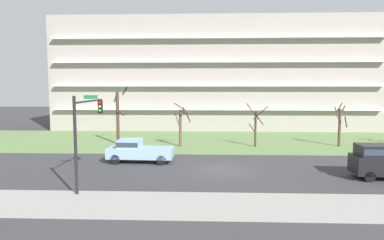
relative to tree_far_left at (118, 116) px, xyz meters
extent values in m
plane|color=#38383A|center=(10.71, -11.00, -3.13)|extent=(160.00, 160.00, 0.00)
cube|color=#99968E|center=(10.71, -19.00, -3.06)|extent=(80.00, 4.00, 0.15)
cube|color=#66844C|center=(10.71, 3.00, -3.09)|extent=(80.00, 16.00, 0.08)
cube|color=#9E938C|center=(10.71, 16.17, 4.89)|extent=(46.52, 10.35, 16.05)
cube|color=white|center=(10.71, 10.55, 0.08)|extent=(44.66, 0.90, 0.24)
cube|color=white|center=(10.71, 10.55, 3.29)|extent=(44.66, 0.90, 0.24)
cube|color=white|center=(10.71, 10.55, 6.50)|extent=(44.66, 0.90, 0.24)
cube|color=white|center=(10.71, 10.55, 9.71)|extent=(44.66, 0.90, 0.24)
cylinder|color=#423023|center=(-0.05, -0.02, -0.26)|extent=(0.34, 0.34, 5.75)
cylinder|color=#423023|center=(0.69, 0.40, 2.71)|extent=(1.01, 1.62, 0.96)
cylinder|color=#423023|center=(-0.28, 0.05, 1.93)|extent=(0.33, 0.63, 0.82)
cylinder|color=#423023|center=(0.36, -0.25, 0.40)|extent=(0.63, 0.98, 0.79)
cylinder|color=brown|center=(6.77, -1.07, -1.17)|extent=(0.29, 0.29, 3.92)
cylinder|color=brown|center=(7.11, -1.08, 0.72)|extent=(0.14, 0.78, 0.77)
cylinder|color=brown|center=(7.53, -1.30, 0.17)|extent=(0.61, 1.63, 1.52)
cylinder|color=brown|center=(7.10, -1.91, 0.93)|extent=(1.80, 0.81, 1.28)
cylinder|color=brown|center=(7.15, -1.19, 0.62)|extent=(0.38, 0.87, 0.72)
cylinder|color=brown|center=(6.46, -1.32, -0.21)|extent=(0.67, 0.79, 1.41)
cylinder|color=#423023|center=(14.53, -0.95, -1.26)|extent=(0.22, 0.22, 3.74)
cylinder|color=#423023|center=(14.96, -1.31, -0.31)|extent=(0.84, 0.97, 0.98)
cylinder|color=#423023|center=(14.00, -1.33, 0.81)|extent=(0.88, 1.18, 1.30)
cylinder|color=#423023|center=(14.65, -1.09, 0.18)|extent=(0.42, 0.36, 0.78)
cylinder|color=#423023|center=(15.10, -0.33, 0.39)|extent=(1.36, 1.25, 1.47)
cylinder|color=#423023|center=(14.12, -1.16, -1.04)|extent=(0.55, 0.93, 0.77)
cylinder|color=#4C3828|center=(23.32, -0.33, -1.13)|extent=(0.27, 0.27, 4.01)
cylinder|color=#4C3828|center=(23.32, -0.05, 0.97)|extent=(0.67, 0.12, 1.06)
cylinder|color=#4C3828|center=(23.81, -0.64, -0.47)|extent=(0.77, 1.14, 1.26)
cylinder|color=#4C3828|center=(23.58, -0.15, 0.59)|extent=(0.53, 0.68, 1.24)
cylinder|color=#4C3828|center=(22.95, -0.42, 0.42)|extent=(0.32, 0.86, 1.30)
cube|color=#8CB2E0|center=(4.00, -8.50, -2.31)|extent=(5.47, 2.18, 0.85)
cube|color=#8CB2E0|center=(3.10, -8.47, -1.53)|extent=(1.86, 1.90, 0.70)
cube|color=#2D3847|center=(3.10, -8.47, -1.53)|extent=(1.83, 1.94, 0.38)
cylinder|color=black|center=(2.08, -9.33, -2.73)|extent=(0.81, 0.25, 0.80)
cylinder|color=black|center=(2.14, -7.55, -2.73)|extent=(0.81, 0.25, 0.80)
cylinder|color=black|center=(5.85, -9.46, -2.73)|extent=(0.81, 0.25, 0.80)
cylinder|color=black|center=(5.91, -7.68, -2.73)|extent=(0.81, 0.25, 0.80)
cylinder|color=black|center=(20.35, -12.04, -2.77)|extent=(0.73, 0.25, 0.72)
cylinder|color=black|center=(20.28, -13.82, -2.77)|extent=(0.73, 0.25, 0.72)
cylinder|color=black|center=(2.03, -17.60, -0.24)|extent=(0.18, 0.18, 5.79)
cylinder|color=black|center=(2.03, -15.05, 2.25)|extent=(0.12, 5.11, 0.12)
cube|color=black|center=(2.03, -12.80, 1.75)|extent=(0.28, 0.28, 0.90)
sphere|color=red|center=(2.03, -12.95, 2.05)|extent=(0.20, 0.20, 0.20)
sphere|color=#F2A519|center=(2.03, -12.95, 1.77)|extent=(0.20, 0.20, 0.20)
sphere|color=green|center=(2.03, -12.95, 1.49)|extent=(0.20, 0.20, 0.20)
cube|color=#197238|center=(2.03, -14.79, 2.50)|extent=(0.90, 0.04, 0.24)
camera|label=1|loc=(9.44, -36.81, 3.19)|focal=32.54mm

